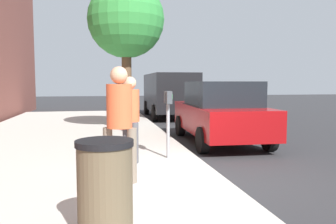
# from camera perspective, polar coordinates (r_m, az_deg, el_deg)

# --- Properties ---
(ground_plane) EXTENTS (80.00, 80.00, 0.00)m
(ground_plane) POSITION_cam_1_polar(r_m,az_deg,el_deg) (6.20, 8.48, -11.39)
(ground_plane) COLOR #2B2B2D
(ground_plane) RESTS_ON ground
(sidewalk_slab) EXTENTS (28.00, 6.00, 0.15)m
(sidewalk_slab) POSITION_cam_1_polar(r_m,az_deg,el_deg) (5.91, -20.70, -11.70)
(sidewalk_slab) COLOR #B7B2A8
(sidewalk_slab) RESTS_ON ground_plane
(parking_meter) EXTENTS (0.36, 0.12, 1.41)m
(parking_meter) POSITION_cam_1_polar(r_m,az_deg,el_deg) (7.10, 0.02, 0.33)
(parking_meter) COLOR gray
(parking_meter) RESTS_ON sidewalk_slab
(pedestrian_at_meter) EXTENTS (0.50, 0.37, 1.71)m
(pedestrian_at_meter) POSITION_cam_1_polar(r_m,az_deg,el_deg) (6.83, -6.38, -0.04)
(pedestrian_at_meter) COLOR #47474C
(pedestrian_at_meter) RESTS_ON sidewalk_slab
(pedestrian_bystander) EXTENTS (0.40, 0.52, 1.84)m
(pedestrian_bystander) POSITION_cam_1_polar(r_m,az_deg,el_deg) (5.40, -8.16, -0.30)
(pedestrian_bystander) COLOR #726656
(pedestrian_bystander) RESTS_ON sidewalk_slab
(parked_sedan_near) EXTENTS (4.47, 2.11, 1.77)m
(parked_sedan_near) POSITION_cam_1_polar(r_m,az_deg,el_deg) (9.89, 8.73, -0.01)
(parked_sedan_near) COLOR maroon
(parked_sedan_near) RESTS_ON ground_plane
(parked_van_far) EXTENTS (5.24, 2.21, 2.18)m
(parked_van_far) POSITION_cam_1_polar(r_m,az_deg,el_deg) (17.03, 0.17, 3.31)
(parked_van_far) COLOR black
(parked_van_far) RESTS_ON ground_plane
(street_tree) EXTENTS (2.48, 2.48, 4.87)m
(street_tree) POSITION_cam_1_polar(r_m,az_deg,el_deg) (11.44, -7.05, 14.97)
(street_tree) COLOR brown
(street_tree) RESTS_ON sidewalk_slab
(traffic_signal) EXTENTS (0.24, 0.44, 3.60)m
(traffic_signal) POSITION_cam_1_polar(r_m,az_deg,el_deg) (16.72, -6.92, 7.76)
(traffic_signal) COLOR black
(traffic_signal) RESTS_ON sidewalk_slab
(trash_bin) EXTENTS (0.59, 0.59, 1.01)m
(trash_bin) POSITION_cam_1_polar(r_m,az_deg,el_deg) (3.59, -10.50, -12.59)
(trash_bin) COLOR brown
(trash_bin) RESTS_ON sidewalk_slab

